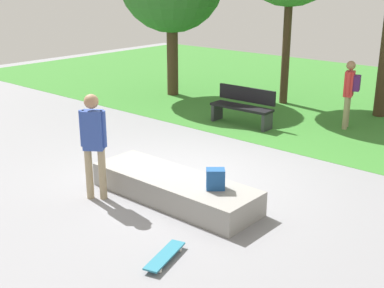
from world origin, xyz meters
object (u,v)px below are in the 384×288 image
at_px(concrete_ledge, 174,188).
at_px(pedestrian_with_backpack, 350,89).
at_px(skater_performing_trick, 94,139).
at_px(park_bench_center_lawn, 243,105).
at_px(skateboard_by_ledge, 165,256).
at_px(backpack_on_ledge, 215,179).

xyz_separation_m(concrete_ledge, pedestrian_with_backpack, (0.34, 5.74, 0.77)).
height_order(skater_performing_trick, park_bench_center_lawn, skater_performing_trick).
bearing_deg(skater_performing_trick, park_bench_center_lawn, 98.25).
xyz_separation_m(skateboard_by_ledge, park_bench_center_lawn, (-2.93, 5.82, 0.42)).
height_order(backpack_on_ledge, skateboard_by_ledge, backpack_on_ledge).
xyz_separation_m(concrete_ledge, skateboard_by_ledge, (1.19, -1.46, -0.14)).
distance_m(skateboard_by_ledge, pedestrian_with_backpack, 7.31).
relative_size(backpack_on_ledge, skater_performing_trick, 0.18).
xyz_separation_m(concrete_ledge, backpack_on_ledge, (0.81, 0.05, 0.36)).
bearing_deg(backpack_on_ledge, skater_performing_trick, 164.14).
height_order(park_bench_center_lawn, pedestrian_with_backpack, pedestrian_with_backpack).
height_order(concrete_ledge, backpack_on_ledge, backpack_on_ledge).
height_order(skateboard_by_ledge, pedestrian_with_backpack, pedestrian_with_backpack).
bearing_deg(skateboard_by_ledge, park_bench_center_lawn, 116.72).
bearing_deg(concrete_ledge, backpack_on_ledge, 3.82).
xyz_separation_m(skater_performing_trick, skateboard_by_ledge, (2.18, -0.66, -0.97)).
bearing_deg(backpack_on_ledge, pedestrian_with_backpack, 53.51).
distance_m(backpack_on_ledge, skater_performing_trick, 2.05).
bearing_deg(park_bench_center_lawn, skater_performing_trick, -81.75).
bearing_deg(backpack_on_ledge, concrete_ledge, 142.57).
bearing_deg(backpack_on_ledge, skateboard_by_ledge, -117.23).
bearing_deg(park_bench_center_lawn, concrete_ledge, -68.28).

